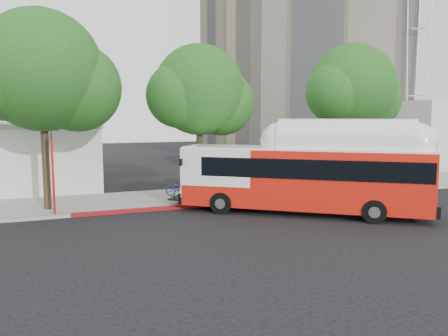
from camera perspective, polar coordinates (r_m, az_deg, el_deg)
name	(u,v)px	position (r m, az deg, el deg)	size (l,w,h in m)	color
ground	(262,221)	(19.79, 4.93, -6.93)	(120.00, 120.00, 0.00)	black
sidewalk	(213,195)	(25.66, -1.38, -3.55)	(60.00, 5.00, 0.15)	gray
curb_strip	(230,203)	(23.26, 0.75, -4.63)	(60.00, 0.30, 0.15)	gray
red_curb_segment	(175,207)	(22.36, -6.44, -5.13)	(10.00, 0.32, 0.16)	maroon
street_tree_left	(52,76)	(22.94, -21.52, 11.13)	(6.67, 5.80, 9.74)	#2D2116
street_tree_mid	(206,94)	(24.65, -2.40, 9.64)	(5.75, 5.00, 8.62)	#2D2116
street_tree_right	(357,91)	(29.26, 17.00, 9.59)	(6.21, 5.40, 9.18)	#2D2116
apartment_tower	(299,2)	(53.99, 9.77, 20.60)	(18.00, 18.00, 37.00)	gray
transit_bus	(304,178)	(21.27, 10.42, -1.36)	(11.23, 9.04, 3.66)	red
signal_pole	(53,174)	(21.57, -21.44, -0.75)	(0.11, 0.37, 3.96)	red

